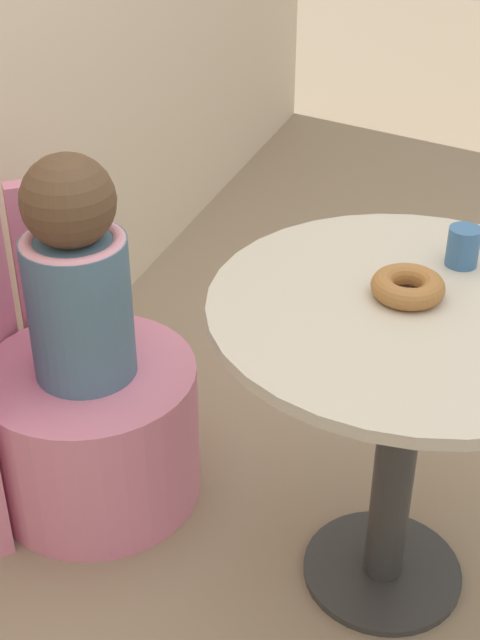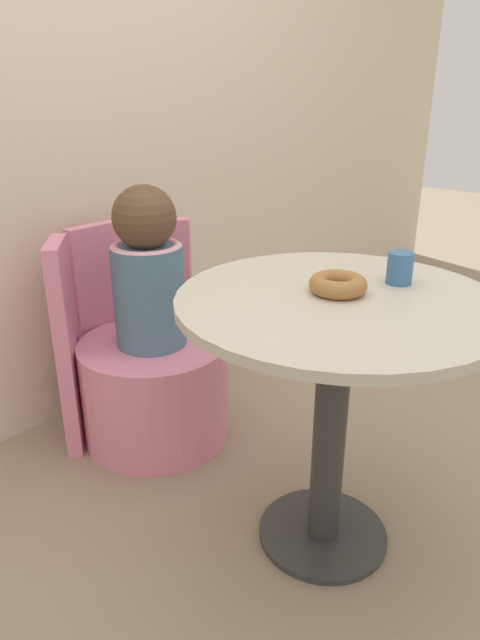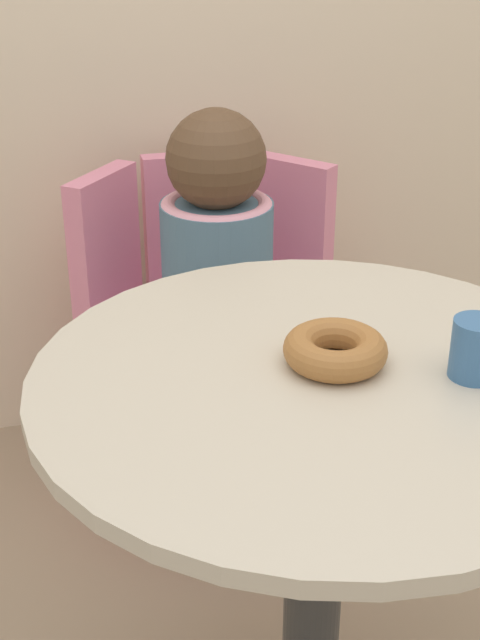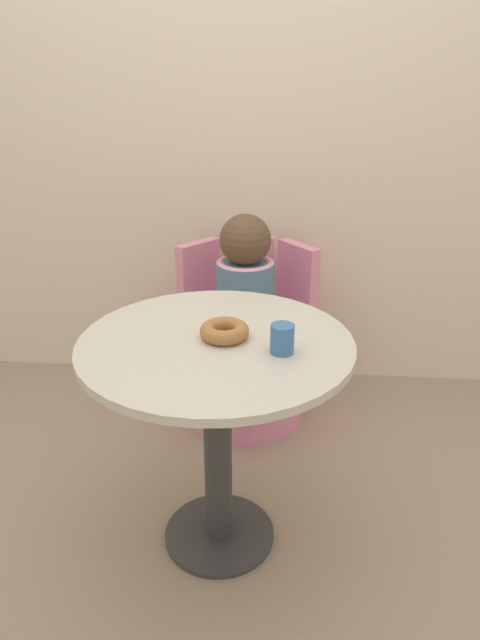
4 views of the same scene
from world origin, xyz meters
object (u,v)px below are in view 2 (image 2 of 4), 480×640
child_figure (148,271)px  tub_chair (155,389)px  cup (400,268)px  donut (338,284)px  round_table (335,360)px

child_figure → tub_chair: bearing=180.0°
tub_chair → cup: 1.02m
tub_chair → donut: (-0.01, -0.74, 0.57)m
tub_chair → child_figure: child_figure is taller
donut → child_figure: bearing=89.3°
round_table → child_figure: size_ratio=1.46×
round_table → cup: size_ratio=9.70×
round_table → donut: bearing=40.1°
round_table → donut: donut is taller
tub_chair → donut: donut is taller
round_table → child_figure: 0.76m
tub_chair → cup: bearing=-79.1°
child_figure → cup: bearing=-79.1°
child_figure → donut: bearing=-90.7°
tub_chair → donut: 0.93m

